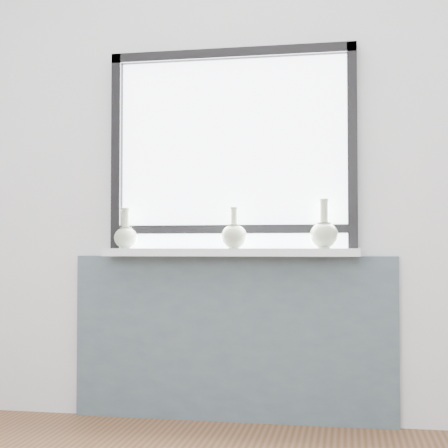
% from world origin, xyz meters
% --- Properties ---
extents(back_wall, '(3.60, 0.02, 2.60)m').
position_xyz_m(back_wall, '(0.00, 1.81, 1.30)').
color(back_wall, silver).
rests_on(back_wall, ground).
extents(apron_panel, '(1.70, 0.03, 0.86)m').
position_xyz_m(apron_panel, '(0.00, 1.78, 0.43)').
color(apron_panel, '#4A5B64').
rests_on(apron_panel, ground).
extents(windowsill, '(1.32, 0.18, 0.04)m').
position_xyz_m(windowsill, '(0.00, 1.71, 0.88)').
color(windowsill, white).
rests_on(windowsill, apron_panel).
extents(window, '(1.30, 0.06, 1.05)m').
position_xyz_m(window, '(0.00, 1.77, 1.44)').
color(window, black).
rests_on(window, windowsill).
extents(vase_a, '(0.12, 0.12, 0.21)m').
position_xyz_m(vase_a, '(-0.56, 1.70, 0.97)').
color(vase_a, '#AEBE9C').
rests_on(vase_a, windowsill).
extents(vase_b, '(0.13, 0.13, 0.21)m').
position_xyz_m(vase_b, '(0.03, 1.69, 0.97)').
color(vase_b, '#AEBE9C').
rests_on(vase_b, windowsill).
extents(vase_c, '(0.14, 0.14, 0.25)m').
position_xyz_m(vase_c, '(0.48, 1.72, 0.98)').
color(vase_c, '#AEBE9C').
rests_on(vase_c, windowsill).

